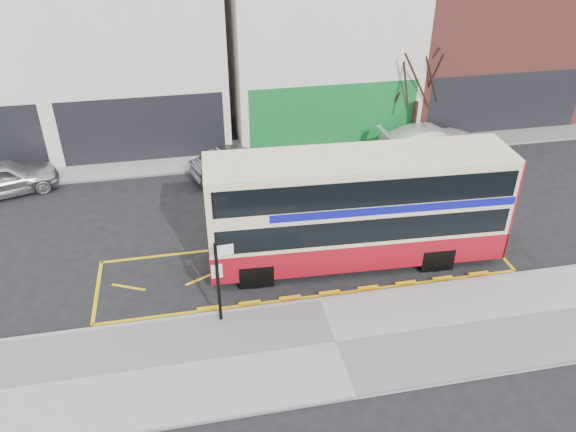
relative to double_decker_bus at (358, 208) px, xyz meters
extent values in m
plane|color=black|center=(-1.79, -1.68, -2.11)|extent=(120.00, 120.00, 0.00)
cube|color=gray|center=(-1.79, -3.98, -2.03)|extent=(40.00, 4.00, 0.15)
cube|color=gray|center=(-1.79, -2.06, -2.03)|extent=(40.00, 0.15, 0.15)
cube|color=gray|center=(-1.79, 9.32, -2.03)|extent=(50.00, 3.00, 0.15)
cube|color=silver|center=(-7.29, 13.32, 2.39)|extent=(8.00, 8.00, 9.00)
cube|color=black|center=(-7.29, 9.34, -0.51)|extent=(7.36, 0.06, 3.20)
cube|color=black|center=(-7.29, 9.36, -0.71)|extent=(5.60, 0.04, 2.00)
cube|color=white|center=(1.71, 13.32, 2.14)|extent=(9.00, 8.00, 8.50)
cube|color=#14712E|center=(1.71, 9.34, -0.51)|extent=(8.28, 0.06, 3.20)
cube|color=black|center=(1.71, 9.36, -0.71)|extent=(6.30, 0.04, 2.00)
cube|color=brown|center=(10.71, 13.32, 1.64)|extent=(9.00, 8.00, 7.50)
cube|color=black|center=(10.71, 9.34, -0.51)|extent=(8.28, 0.06, 3.20)
cube|color=black|center=(10.71, 9.36, -0.71)|extent=(6.30, 0.04, 2.00)
cube|color=beige|center=(-0.03, 0.00, 0.05)|extent=(10.10, 2.73, 3.68)
cube|color=maroon|center=(-0.03, 0.00, -1.29)|extent=(10.14, 2.78, 1.00)
cube|color=maroon|center=(4.94, -0.23, 0.05)|extent=(0.17, 2.31, 3.68)
cube|color=black|center=(-0.03, 0.00, -0.20)|extent=(9.70, 2.78, 0.86)
cube|color=black|center=(-0.03, 0.00, 1.17)|extent=(9.70, 2.78, 0.91)
cube|color=#0D0F92|center=(0.88, -0.04, 0.53)|extent=(8.10, 2.69, 0.27)
cube|color=black|center=(-5.01, 0.23, -0.43)|extent=(0.16, 2.09, 1.45)
cube|color=black|center=(-5.01, 0.23, 1.17)|extent=(0.16, 2.09, 0.91)
cube|color=black|center=(-5.00, 0.23, 0.44)|extent=(0.12, 1.59, 0.32)
cube|color=beige|center=(-0.03, 0.00, 1.85)|extent=(10.09, 2.64, 0.11)
cylinder|color=black|center=(-3.62, -0.85, -1.65)|extent=(0.92, 0.30, 0.91)
cylinder|color=black|center=(-3.53, 1.18, -1.65)|extent=(0.92, 0.30, 0.91)
cylinder|color=black|center=(2.55, -1.14, -1.65)|extent=(0.92, 0.30, 0.91)
cylinder|color=black|center=(2.65, 0.89, -1.65)|extent=(0.92, 0.30, 0.91)
cube|color=black|center=(-4.94, -2.37, -0.58)|extent=(0.10, 0.10, 2.76)
cube|color=white|center=(-4.66, -2.35, 0.53)|extent=(0.50, 0.07, 0.41)
cube|color=white|center=(-4.94, -2.31, -0.21)|extent=(0.32, 0.05, 0.46)
imported|color=#A4A5A9|center=(-13.14, 7.42, -1.36)|extent=(4.72, 2.95, 1.50)
imported|color=#44484C|center=(-3.33, 7.08, -1.45)|extent=(4.25, 2.52, 1.32)
imported|color=white|center=(6.05, 7.71, -1.38)|extent=(5.11, 2.36, 1.45)
cylinder|color=black|center=(5.71, 8.97, -1.00)|extent=(0.24, 0.24, 2.21)
camera|label=1|loc=(-5.44, -15.36, 9.59)|focal=35.00mm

